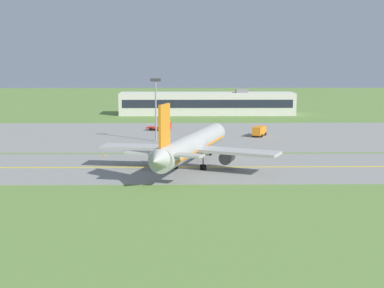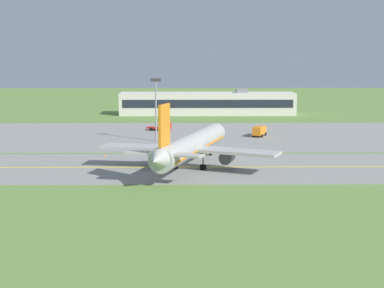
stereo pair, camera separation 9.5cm
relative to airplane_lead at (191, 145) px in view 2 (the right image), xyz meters
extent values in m
plane|color=olive|center=(-1.76, 0.45, -4.13)|extent=(500.00, 500.00, 0.00)
cube|color=gray|center=(-1.76, 0.45, -4.08)|extent=(240.00, 28.00, 0.10)
cube|color=gray|center=(8.24, 42.45, -4.08)|extent=(140.00, 52.00, 0.10)
cube|color=yellow|center=(-1.76, 0.45, -4.03)|extent=(220.00, 0.60, 0.01)
cylinder|color=#ADADA8|center=(0.15, 0.47, 0.07)|extent=(13.95, 33.65, 4.00)
cone|color=#ADADA8|center=(5.57, 17.84, 0.07)|extent=(4.40, 3.61, 3.80)
cone|color=#ADADA8|center=(-5.34, -17.10, 0.47)|extent=(4.20, 4.07, 3.40)
cube|color=orange|center=(0.15, 0.47, -0.43)|extent=(13.22, 31.07, 0.36)
cube|color=#1E232D|center=(4.91, 15.74, 0.77)|extent=(3.78, 2.73, 0.70)
cube|color=#ADADA8|center=(-8.62, 0.90, -0.43)|extent=(15.58, 7.17, 0.50)
cylinder|color=#47474C|center=(-6.12, 2.21, -1.83)|extent=(3.21, 3.93, 2.30)
cylinder|color=black|center=(-5.64, 3.74, -1.83)|extent=(2.08, 0.86, 2.10)
cube|color=#ADADA8|center=(7.60, -4.17, -0.43)|extent=(15.61, 10.76, 0.50)
cylinder|color=#47474C|center=(6.29, -1.66, -1.83)|extent=(3.21, 3.93, 2.30)
cylinder|color=black|center=(6.77, -0.13, -1.83)|extent=(2.08, 0.86, 2.10)
cube|color=orange|center=(-4.32, -13.85, 5.32)|extent=(1.69, 4.32, 6.50)
cube|color=#ADADA8|center=(-7.44, -13.09, 0.87)|extent=(6.35, 3.53, 0.30)
cube|color=#ADADA8|center=(-1.33, -15.00, 0.87)|extent=(6.46, 4.58, 0.30)
cylinder|color=slate|center=(4.02, 12.88, -2.76)|extent=(0.24, 0.24, 1.65)
cylinder|color=black|center=(4.02, 12.88, -3.58)|extent=(0.66, 1.15, 1.10)
cylinder|color=slate|center=(-2.93, -0.67, -2.76)|extent=(0.24, 0.24, 1.65)
cylinder|color=black|center=(-3.19, -0.59, -3.58)|extent=(0.66, 1.15, 1.10)
cylinder|color=black|center=(-2.67, -0.75, -3.58)|extent=(0.66, 1.15, 1.10)
cylinder|color=slate|center=(2.03, -2.22, -2.76)|extent=(0.24, 0.24, 1.65)
cylinder|color=black|center=(1.77, -2.14, -3.58)|extent=(0.66, 1.15, 1.10)
cylinder|color=black|center=(2.29, -2.30, -3.58)|extent=(0.66, 1.15, 1.10)
cube|color=orange|center=(18.16, 42.19, -2.63)|extent=(2.54, 2.43, 1.80)
cube|color=#1E232D|center=(18.45, 42.90, -2.32)|extent=(1.75, 0.81, 0.81)
cube|color=orange|center=(17.02, 39.42, -2.53)|extent=(3.54, 4.68, 2.00)
cylinder|color=orange|center=(18.16, 42.19, -1.63)|extent=(0.20, 0.20, 0.18)
cylinder|color=black|center=(17.24, 42.58, -3.68)|extent=(0.62, 0.95, 0.90)
cylinder|color=black|center=(19.09, 41.81, -3.68)|extent=(0.62, 0.95, 0.90)
cylinder|color=black|center=(15.72, 39.05, -3.68)|extent=(0.62, 0.95, 0.90)
cylinder|color=black|center=(17.67, 38.24, -3.68)|extent=(0.62, 0.95, 0.90)
cube|color=red|center=(-5.85, 50.67, -2.63)|extent=(2.38, 2.49, 1.80)
cube|color=#1E232D|center=(-5.13, 50.41, -2.32)|extent=(0.74, 1.77, 0.81)
cube|color=red|center=(-8.86, 51.76, -3.33)|extent=(5.04, 3.55, 0.40)
cylinder|color=orange|center=(-5.85, 50.67, -1.63)|extent=(0.20, 0.20, 0.18)
cylinder|color=black|center=(-5.51, 51.61, -3.68)|extent=(0.95, 0.59, 0.90)
cylinder|color=black|center=(-6.19, 49.73, -3.68)|extent=(0.95, 0.59, 0.90)
cylinder|color=black|center=(-9.36, 53.06, -3.68)|extent=(0.95, 0.59, 0.90)
cylinder|color=black|center=(-10.08, 51.09, -3.68)|extent=(0.95, 0.59, 0.90)
cube|color=beige|center=(6.48, 94.24, -0.44)|extent=(58.62, 10.79, 7.39)
cube|color=#1E232D|center=(6.48, 88.79, -0.07)|extent=(56.27, 0.10, 2.66)
cube|color=slate|center=(18.20, 94.24, 3.86)|extent=(4.00, 4.00, 1.20)
cylinder|color=gray|center=(-7.85, 32.42, 2.87)|extent=(0.36, 0.36, 14.00)
cube|color=#333333|center=(-7.85, 32.42, 10.22)|extent=(2.40, 0.50, 0.70)
cone|color=orange|center=(-17.11, 12.23, -3.83)|extent=(0.44, 0.44, 0.60)
camera|label=1|loc=(-1.30, -102.91, 16.11)|focal=54.73mm
camera|label=2|loc=(-1.21, -102.91, 16.11)|focal=54.73mm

